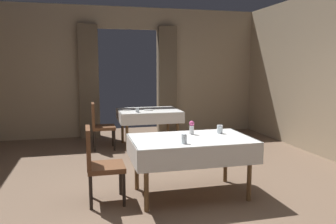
{
  "coord_description": "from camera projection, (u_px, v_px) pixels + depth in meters",
  "views": [
    {
      "loc": [
        -1.04,
        -3.78,
        1.65
      ],
      "look_at": [
        -0.06,
        0.1,
        1.1
      ],
      "focal_mm": 35.75,
      "sensor_mm": 36.0,
      "label": 1
    }
  ],
  "objects": [
    {
      "name": "ground",
      "position": [
        175.0,
        201.0,
        4.11
      ],
      "size": [
        10.08,
        10.08,
        0.0
      ],
      "primitive_type": "plane",
      "color": "#7A604C"
    },
    {
      "name": "wall_back",
      "position": [
        128.0,
        72.0,
        7.91
      ],
      "size": [
        6.4,
        0.27,
        3.0
      ],
      "color": "tan",
      "rests_on": "ground"
    },
    {
      "name": "dining_table_mid",
      "position": [
        191.0,
        145.0,
        4.22
      ],
      "size": [
        1.51,
        0.95,
        0.75
      ],
      "color": "brown",
      "rests_on": "ground"
    },
    {
      "name": "dining_table_far",
      "position": [
        149.0,
        114.0,
        6.9
      ],
      "size": [
        1.25,
        1.03,
        0.75
      ],
      "color": "brown",
      "rests_on": "ground"
    },
    {
      "name": "chair_mid_left",
      "position": [
        99.0,
        161.0,
        4.01
      ],
      "size": [
        0.44,
        0.44,
        0.93
      ],
      "color": "black",
      "rests_on": "ground"
    },
    {
      "name": "chair_far_left",
      "position": [
        99.0,
        124.0,
        6.61
      ],
      "size": [
        0.44,
        0.44,
        0.93
      ],
      "color": "black",
      "rests_on": "ground"
    },
    {
      "name": "flower_vase_mid",
      "position": [
        192.0,
        127.0,
        4.41
      ],
      "size": [
        0.07,
        0.07,
        0.18
      ],
      "color": "silver",
      "rests_on": "dining_table_mid"
    },
    {
      "name": "glass_mid_b",
      "position": [
        184.0,
        139.0,
        3.89
      ],
      "size": [
        0.07,
        0.07,
        0.11
      ],
      "primitive_type": "cylinder",
      "color": "silver",
      "rests_on": "dining_table_mid"
    },
    {
      "name": "glass_mid_c",
      "position": [
        220.0,
        129.0,
        4.48
      ],
      "size": [
        0.08,
        0.08,
        0.11
      ],
      "primitive_type": "cylinder",
      "color": "silver",
      "rests_on": "dining_table_mid"
    },
    {
      "name": "glass_far_a",
      "position": [
        137.0,
        110.0,
        6.53
      ],
      "size": [
        0.07,
        0.07,
        0.09
      ],
      "primitive_type": "cylinder",
      "color": "silver",
      "rests_on": "dining_table_far"
    },
    {
      "name": "plate_far_b",
      "position": [
        127.0,
        110.0,
        6.81
      ],
      "size": [
        0.18,
        0.18,
        0.01
      ],
      "primitive_type": "cylinder",
      "color": "white",
      "rests_on": "dining_table_far"
    },
    {
      "name": "plate_far_c",
      "position": [
        148.0,
        110.0,
        6.82
      ],
      "size": [
        0.2,
        0.2,
        0.01
      ],
      "primitive_type": "cylinder",
      "color": "white",
      "rests_on": "dining_table_far"
    }
  ]
}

